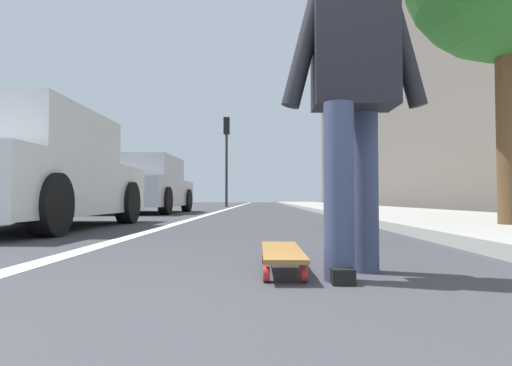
% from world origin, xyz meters
% --- Properties ---
extents(ground_plane, '(80.00, 80.00, 0.00)m').
position_xyz_m(ground_plane, '(10.00, 0.00, 0.00)').
color(ground_plane, '#38383D').
extents(lane_stripe_white, '(52.00, 0.16, 0.01)m').
position_xyz_m(lane_stripe_white, '(20.00, 1.24, 0.00)').
color(lane_stripe_white, silver).
rests_on(lane_stripe_white, ground).
extents(sidewalk_curb, '(52.00, 3.20, 0.10)m').
position_xyz_m(sidewalk_curb, '(18.00, -3.13, 0.05)').
color(sidewalk_curb, '#9E9B93').
rests_on(sidewalk_curb, ground).
extents(building_facade, '(40.00, 1.20, 13.76)m').
position_xyz_m(building_facade, '(22.00, -6.23, 6.88)').
color(building_facade, '#675F55').
rests_on(building_facade, ground).
extents(skateboard, '(0.84, 0.21, 0.11)m').
position_xyz_m(skateboard, '(1.49, -0.16, 0.09)').
color(skateboard, red).
rests_on(skateboard, ground).
extents(skater_person, '(0.46, 0.72, 1.64)m').
position_xyz_m(skater_person, '(1.34, -0.51, 0.94)').
color(skater_person, '#384260').
rests_on(skater_person, ground).
extents(parked_car_near, '(4.03, 1.86, 1.48)m').
position_xyz_m(parked_car_near, '(4.78, 2.84, 0.71)').
color(parked_car_near, silver).
rests_on(parked_car_near, ground).
extents(parked_car_mid, '(4.35, 2.02, 1.49)m').
position_xyz_m(parked_car_mid, '(11.12, 3.09, 0.72)').
color(parked_car_mid, '#B7B7BC').
rests_on(parked_car_mid, ground).
extents(traffic_light, '(0.33, 0.28, 4.22)m').
position_xyz_m(traffic_light, '(20.28, 1.64, 2.92)').
color(traffic_light, '#2D2D2D').
rests_on(traffic_light, ground).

